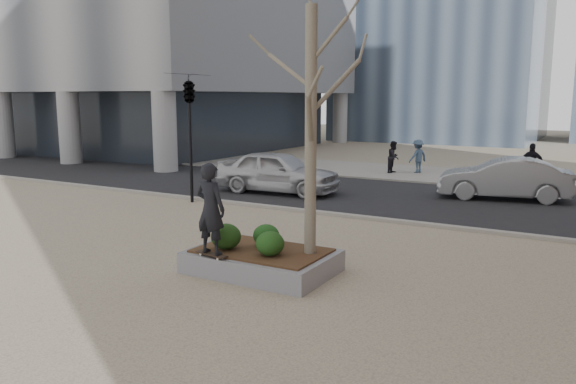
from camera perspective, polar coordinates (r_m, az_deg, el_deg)
The scene contains 17 objects.
ground at distance 12.72m, azimuth -6.49°, elevation -7.36°, with size 120.00×120.00×0.00m, color gray.
street at distance 21.39m, azimuth 9.51°, elevation -0.45°, with size 60.00×8.00×0.02m, color black.
far_sidewalk at distance 27.99m, azimuth 14.49°, elevation 1.74°, with size 60.00×6.00×0.02m, color gray.
planter at distance 12.12m, azimuth -2.66°, elevation -7.07°, with size 3.00×2.00×0.45m, color gray.
planter_mulch at distance 12.05m, azimuth -2.67°, elevation -5.95°, with size 2.70×1.70×0.04m, color #382314.
sycamore_tree at distance 11.37m, azimuth 2.35°, elevation 10.06°, with size 2.80×2.80×6.60m, color gray, non-canonical shape.
shrub_left at distance 12.08m, azimuth -6.33°, elevation -4.51°, with size 0.65×0.65×0.55m, color black.
shrub_middle at distance 12.23m, azimuth -2.23°, elevation -4.43°, with size 0.58×0.58×0.49m, color #133711.
shrub_right at distance 11.54m, azimuth -1.84°, elevation -5.25°, with size 0.59×0.59×0.50m, color #1A3F14.
skateboard at distance 11.72m, azimuth -7.77°, elevation -6.39°, with size 0.78×0.20×0.07m, color black, non-canonical shape.
skateboarder at distance 11.49m, azimuth -7.88°, elevation -1.69°, with size 0.69×0.45×1.88m, color black.
police_car at distance 21.79m, azimuth -1.04°, elevation 2.08°, with size 1.94×4.83×1.65m, color silver.
car_silver at distance 21.85m, azimuth 21.08°, elevation 1.29°, with size 1.61×4.61×1.52m, color gray.
pedestrian_a at distance 28.02m, azimuth 10.69°, elevation 3.52°, with size 0.76×0.59×1.56m, color black.
pedestrian_b at distance 28.25m, azimuth 13.05°, elevation 3.56°, with size 1.06×0.61×1.63m, color #384E66.
pedestrian_c at distance 25.90m, azimuth 23.53°, elevation 2.62°, with size 1.03×0.43×1.76m, color black.
traffic_light_near at distance 20.03m, azimuth -9.89°, elevation 5.32°, with size 0.60×2.48×4.50m, color black, non-canonical shape.
Camera 1 is at (7.23, -9.79, 3.70)m, focal length 35.00 mm.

